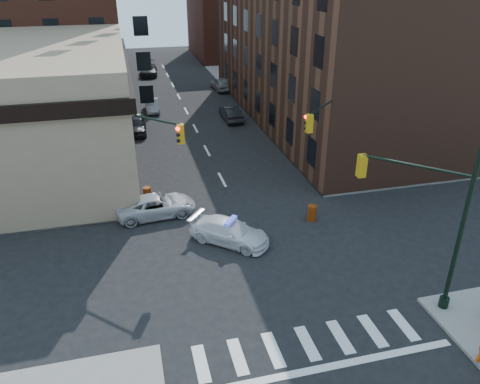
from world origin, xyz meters
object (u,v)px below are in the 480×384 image
pedestrian_b (74,208)px  barrel_bank (147,194)px  barricade_nw_a (91,204)px  pedestrian_a (131,190)px  police_car (230,232)px  pickup (156,206)px  parked_car_wnear (136,125)px  parked_car_enear (231,113)px  barrel_road (312,213)px  parked_car_wfar (152,105)px

pedestrian_b → barrel_bank: size_ratio=1.96×
pedestrian_b → barrel_bank: 4.91m
barrel_bank → barricade_nw_a: 3.67m
pedestrian_a → pedestrian_b: bearing=-128.9°
pedestrian_b → barricade_nw_a: (0.88, 1.10, -0.46)m
pedestrian_a → barricade_nw_a: pedestrian_a is taller
police_car → pickup: 5.57m
pickup → barricade_nw_a: (-3.96, 1.30, -0.06)m
parked_car_wnear → pedestrian_b: 16.69m
police_car → parked_car_enear: bearing=26.9°
pedestrian_a → barrel_road: (10.59, -4.99, -0.44)m
pedestrian_b → barricade_nw_a: size_ratio=1.48×
parked_car_enear → police_car: bearing=75.4°
parked_car_enear → barricade_nw_a: 21.03m
pickup → barrel_bank: pickup is taller
parked_car_wnear → barricade_nw_a: bearing=-100.7°
parked_car_wfar → barrel_bank: (-2.00, -20.66, -0.17)m
police_car → parked_car_wfar: size_ratio=1.19×
pickup → parked_car_wnear: 16.29m
police_car → parked_car_wfar: bearing=44.8°
parked_car_wnear → parked_car_wfar: size_ratio=1.18×
pedestrian_a → parked_car_wnear: bearing=108.8°
barrel_bank → barricade_nw_a: size_ratio=0.75×
parked_car_wfar → barrel_bank: parked_car_wfar is taller
parked_car_wfar → parked_car_enear: 8.93m
parked_car_enear → barricade_nw_a: (-12.93, -16.59, -0.11)m
barricade_nw_a → barrel_road: bearing=-8.6°
pedestrian_a → barrel_bank: (1.00, 0.18, -0.46)m
pickup → parked_car_wfar: bearing=-9.3°
pickup → pedestrian_b: (-4.84, 0.20, 0.39)m
police_car → barricade_nw_a: police_car is taller
parked_car_wnear → pedestrian_a: size_ratio=2.94×
parked_car_wnear → parked_car_wfar: parked_car_wnear is taller
pedestrian_a → barricade_nw_a: 2.67m
barrel_road → barricade_nw_a: barricade_nw_a is taller
parked_car_wnear → parked_car_enear: bearing=12.3°
barricade_nw_a → parked_car_wnear: bearing=86.0°
parked_car_wnear → parked_car_enear: 9.52m
pedestrian_b → barricade_nw_a: bearing=60.7°
parked_car_wfar → barrel_bank: bearing=-95.3°
police_car → parked_car_enear: parked_car_enear is taller
parked_car_wfar → barrel_road: 26.93m
parked_car_wnear → barricade_nw_a: parked_car_wnear is taller
police_car → parked_car_wfar: police_car is taller
parked_car_enear → parked_car_wnear: bearing=8.5°
parked_car_enear → barrel_bank: bearing=57.9°
barrel_road → barrel_bank: bearing=151.7°
pickup → pedestrian_b: 4.86m
barrel_road → police_car: bearing=-167.5°
pickup → pedestrian_a: 2.50m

